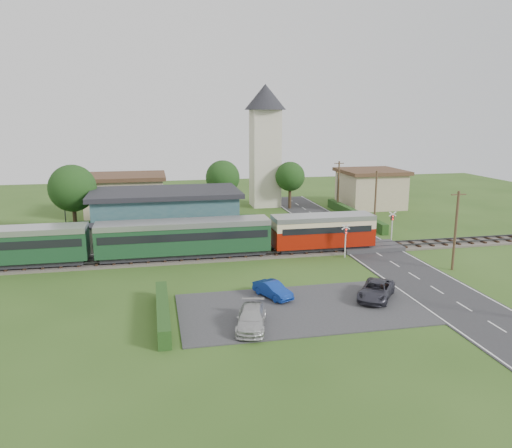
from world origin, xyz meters
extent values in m
plane|color=#2D4C19|center=(0.00, 0.00, 0.00)|extent=(120.00, 120.00, 0.00)
cube|color=#4C443D|center=(0.00, 2.00, 0.10)|extent=(76.00, 3.20, 0.20)
cube|color=#3F3F47|center=(0.00, 1.28, 0.42)|extent=(76.00, 0.08, 0.15)
cube|color=#3F3F47|center=(0.00, 2.72, 0.42)|extent=(76.00, 0.08, 0.15)
cube|color=#28282B|center=(10.00, 0.00, 0.03)|extent=(6.00, 70.00, 0.05)
cube|color=#333335|center=(-1.50, -12.00, 0.04)|extent=(17.00, 9.00, 0.08)
cube|color=#333335|center=(10.00, 2.00, 0.23)|extent=(6.20, 3.40, 0.45)
cube|color=gray|center=(-10.00, 5.20, 0.23)|extent=(30.00, 3.00, 0.45)
cube|color=beige|center=(-18.00, 5.20, 1.65)|extent=(2.00, 2.00, 2.40)
cube|color=#232328|center=(-18.00, 5.20, 2.93)|extent=(2.30, 2.30, 0.15)
cube|color=#2C555E|center=(-10.00, 11.00, 2.40)|extent=(15.00, 8.00, 4.80)
cube|color=#232328|center=(-10.00, 11.00, 5.05)|extent=(16.00, 9.00, 0.50)
cube|color=#232328|center=(-10.00, 7.06, 1.10)|extent=(1.20, 0.12, 2.20)
cube|color=black|center=(-15.00, 7.06, 2.40)|extent=(1.00, 0.12, 1.20)
cube|color=black|center=(-13.00, 7.06, 2.40)|extent=(1.00, 0.12, 1.20)
cube|color=black|center=(-7.00, 7.06, 2.40)|extent=(1.00, 0.12, 1.20)
cube|color=black|center=(-5.00, 7.06, 2.40)|extent=(1.00, 0.12, 1.20)
cube|color=#232328|center=(4.97, 2.00, 0.59)|extent=(9.00, 2.20, 0.50)
cube|color=#911305|center=(4.97, 2.00, 1.59)|extent=(10.00, 2.80, 1.80)
cube|color=beige|center=(4.97, 2.00, 2.84)|extent=(10.00, 2.82, 0.90)
cube|color=black|center=(4.97, 2.00, 2.49)|extent=(9.00, 2.88, 0.60)
cube|color=#A5A6A8|center=(4.97, 2.00, 3.49)|extent=(10.00, 2.90, 0.45)
cube|color=#232328|center=(-8.63, 2.00, 0.59)|extent=(15.20, 2.20, 0.50)
cube|color=#183F23|center=(-8.63, 2.00, 2.09)|extent=(16.00, 2.80, 2.60)
cube|color=black|center=(-8.63, 2.00, 2.49)|extent=(15.40, 2.86, 0.70)
cube|color=#A5A6A8|center=(-8.63, 2.00, 3.49)|extent=(16.00, 2.90, 0.50)
cube|color=beige|center=(5.00, 28.00, 7.00)|extent=(4.00, 4.00, 14.00)
cone|color=#232328|center=(5.00, 28.00, 15.80)|extent=(6.00, 6.00, 3.60)
cube|color=tan|center=(-15.00, 25.00, 2.50)|extent=(10.00, 8.00, 5.00)
cube|color=#472D1E|center=(-15.00, 25.00, 5.25)|extent=(10.80, 8.80, 0.50)
cube|color=tan|center=(20.00, 24.00, 2.50)|extent=(8.00, 8.00, 5.00)
cube|color=#472D1E|center=(20.00, 24.00, 5.25)|extent=(8.80, 8.80, 0.50)
cube|color=#193814|center=(-11.00, -12.00, 0.60)|extent=(0.80, 9.00, 1.20)
cube|color=#193814|center=(14.20, 16.00, 0.60)|extent=(0.80, 18.00, 1.20)
cube|color=#193814|center=(-10.00, 15.50, 0.65)|extent=(22.00, 0.80, 1.30)
cylinder|color=#332316|center=(-20.00, 14.00, 2.06)|extent=(0.44, 0.44, 4.12)
sphere|color=#143311|center=(-20.00, 14.00, 5.40)|extent=(5.20, 5.20, 5.20)
cylinder|color=#332316|center=(-2.00, 23.00, 1.93)|extent=(0.44, 0.44, 3.85)
sphere|color=#143311|center=(-2.00, 23.00, 5.04)|extent=(4.60, 4.60, 4.60)
cylinder|color=#332316|center=(8.00, 25.00, 1.79)|extent=(0.44, 0.44, 3.58)
sphere|color=#143311|center=(8.00, 25.00, 4.68)|extent=(4.20, 4.20, 4.20)
cylinder|color=#473321|center=(14.20, -6.00, 3.50)|extent=(0.22, 0.22, 7.00)
cube|color=#473321|center=(14.20, -6.00, 6.70)|extent=(1.40, 0.10, 0.10)
cylinder|color=#473321|center=(14.20, 10.00, 3.50)|extent=(0.22, 0.22, 7.00)
cube|color=#473321|center=(14.20, 10.00, 6.70)|extent=(1.40, 0.10, 0.10)
cylinder|color=#473321|center=(14.20, 22.00, 3.50)|extent=(0.22, 0.22, 7.00)
cube|color=#473321|center=(14.20, 22.00, 6.70)|extent=(1.40, 0.10, 0.10)
cylinder|color=silver|center=(6.40, -0.40, 1.50)|extent=(0.12, 0.12, 3.00)
cube|color=#232328|center=(6.40, -0.40, 2.60)|extent=(0.35, 0.18, 0.55)
sphere|color=#FF190C|center=(6.40, -0.52, 2.75)|extent=(0.14, 0.14, 0.14)
sphere|color=#FF190C|center=(6.40, -0.52, 2.45)|extent=(0.14, 0.14, 0.14)
cube|color=silver|center=(6.40, -0.40, 3.00)|extent=(0.84, 0.05, 0.55)
cube|color=silver|center=(6.40, -0.40, 3.00)|extent=(0.84, 0.05, 0.55)
cylinder|color=silver|center=(13.60, 4.40, 1.50)|extent=(0.12, 0.12, 3.00)
cube|color=#232328|center=(13.60, 4.40, 2.60)|extent=(0.35, 0.18, 0.55)
sphere|color=#FF190C|center=(13.60, 4.28, 2.75)|extent=(0.14, 0.14, 0.14)
sphere|color=#FF190C|center=(13.60, 4.28, 2.45)|extent=(0.14, 0.14, 0.14)
cube|color=silver|center=(13.60, 4.40, 3.00)|extent=(0.84, 0.05, 0.55)
cube|color=silver|center=(13.60, 4.40, 3.00)|extent=(0.84, 0.05, 0.55)
cylinder|color=#3F3F47|center=(-22.00, 20.00, 2.50)|extent=(0.14, 0.14, 5.00)
sphere|color=orange|center=(-22.00, 20.00, 5.00)|extent=(0.30, 0.30, 0.30)
cylinder|color=#3F3F47|center=(16.00, 27.00, 2.50)|extent=(0.14, 0.14, 5.00)
sphere|color=orange|center=(16.00, 27.00, 5.00)|extent=(0.30, 0.30, 0.30)
imported|color=navy|center=(10.17, 9.88, 0.70)|extent=(4.10, 2.84, 1.30)
imported|color=navy|center=(-2.90, -9.50, 0.66)|extent=(2.60, 3.74, 1.17)
imported|color=#B7B7B7|center=(-5.52, -14.50, 0.72)|extent=(2.86, 4.73, 1.28)
imported|color=#32313D|center=(4.50, -11.30, 0.72)|extent=(4.42, 4.94, 1.27)
imported|color=gray|center=(-3.70, 5.48, 1.34)|extent=(0.77, 0.66, 1.77)
imported|color=gray|center=(-16.72, 5.40, 1.36)|extent=(0.90, 1.04, 1.83)
camera|label=1|loc=(-11.27, -43.56, 13.40)|focal=35.00mm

